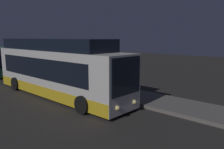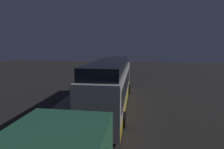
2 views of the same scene
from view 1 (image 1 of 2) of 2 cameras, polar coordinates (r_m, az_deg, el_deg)
The scene contains 9 objects.
ground at distance 14.56m, azimuth -9.78°, elevation -6.55°, with size 80.00×80.00×0.00m, color #2B2826.
platform at distance 16.51m, azimuth -1.42°, elevation -4.11°, with size 20.00×2.90×0.20m.
bus_lead at distance 15.59m, azimuth -14.44°, elevation 1.13°, with size 12.37×2.81×3.94m.
passenger_boarding at distance 15.45m, azimuth -0.70°, elevation -0.96°, with size 0.36×0.53×1.78m.
passenger_waiting at distance 14.29m, azimuth 4.98°, elevation -1.75°, with size 0.47×0.47×1.82m.
passenger_with_bags at distance 16.01m, azimuth -4.10°, elevation -0.58°, with size 0.55×0.41×1.79m.
suitcase at distance 15.73m, azimuth -3.07°, elevation -3.22°, with size 0.43×0.24×0.89m.
sign_post at distance 17.02m, azimuth -8.82°, elevation 2.20°, with size 0.10×0.89×2.54m.
trash_bin at distance 17.76m, azimuth -6.64°, elevation -1.79°, with size 0.44×0.44×0.65m.
Camera 1 is at (11.09, -8.54, 4.03)m, focal length 35.00 mm.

